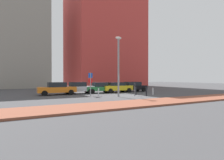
# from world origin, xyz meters

# --- Properties ---
(ground_plane) EXTENTS (120.00, 120.00, 0.00)m
(ground_plane) POSITION_xyz_m (0.00, 0.00, 0.00)
(ground_plane) COLOR #424244
(sidewalk_brick) EXTENTS (40.00, 3.45, 0.14)m
(sidewalk_brick) POSITION_xyz_m (0.00, -5.73, 0.07)
(sidewalk_brick) COLOR brown
(sidewalk_brick) RESTS_ON ground
(parked_car_orange) EXTENTS (4.51, 1.95, 1.55)m
(parked_car_orange) POSITION_xyz_m (-6.95, 5.35, 0.79)
(parked_car_orange) COLOR orange
(parked_car_orange) RESTS_ON ground
(parked_car_silver) EXTENTS (4.15, 2.11, 1.53)m
(parked_car_silver) POSITION_xyz_m (-4.13, 5.92, 0.79)
(parked_car_silver) COLOR #B7BABF
(parked_car_silver) RESTS_ON ground
(parked_car_green) EXTENTS (4.27, 2.16, 1.47)m
(parked_car_green) POSITION_xyz_m (-1.05, 5.73, 0.74)
(parked_car_green) COLOR #237238
(parked_car_green) RESTS_ON ground
(parked_car_yellow) EXTENTS (4.42, 2.00, 1.46)m
(parked_car_yellow) POSITION_xyz_m (1.42, 5.37, 0.78)
(parked_car_yellow) COLOR gold
(parked_car_yellow) RESTS_ON ground
(parked_car_black) EXTENTS (4.29, 2.22, 1.49)m
(parked_car_black) POSITION_xyz_m (4.27, 5.49, 0.78)
(parked_car_black) COLOR black
(parked_car_black) RESTS_ON ground
(parking_sign_post) EXTENTS (0.59, 0.16, 2.69)m
(parking_sign_post) POSITION_xyz_m (-3.73, 2.37, 1.69)
(parking_sign_post) COLOR gray
(parking_sign_post) RESTS_ON ground
(parking_meter) EXTENTS (0.18, 0.14, 1.47)m
(parking_meter) POSITION_xyz_m (0.71, -0.22, 0.95)
(parking_meter) COLOR #4C4C51
(parking_meter) RESTS_ON ground
(street_lamp) EXTENTS (0.70, 0.36, 6.64)m
(street_lamp) POSITION_xyz_m (-1.34, -0.01, 3.93)
(street_lamp) COLOR gray
(street_lamp) RESTS_ON ground
(traffic_bollard_near) EXTENTS (0.14, 0.14, 0.98)m
(traffic_bollard_near) POSITION_xyz_m (1.75, 1.03, 0.49)
(traffic_bollard_near) COLOR black
(traffic_bollard_near) RESTS_ON ground
(traffic_bollard_mid) EXTENTS (0.15, 0.15, 1.09)m
(traffic_bollard_mid) POSITION_xyz_m (1.83, -0.90, 0.55)
(traffic_bollard_mid) COLOR black
(traffic_bollard_mid) RESTS_ON ground
(traffic_bollard_far) EXTENTS (0.18, 0.18, 0.86)m
(traffic_bollard_far) POSITION_xyz_m (3.68, 0.14, 0.43)
(traffic_bollard_far) COLOR #B7B7BC
(traffic_bollard_far) RESTS_ON ground
(traffic_bollard_edge) EXTENTS (0.14, 0.14, 0.91)m
(traffic_bollard_edge) POSITION_xyz_m (-3.02, 1.65, 0.46)
(traffic_bollard_edge) COLOR #B7B7BC
(traffic_bollard_edge) RESTS_ON ground
(building_colorful_midrise) EXTENTS (18.07, 17.53, 29.35)m
(building_colorful_midrise) POSITION_xyz_m (10.02, 28.84, 14.68)
(building_colorful_midrise) COLOR #BF3833
(building_colorful_midrise) RESTS_ON ground
(building_under_construction) EXTENTS (11.29, 15.80, 23.00)m
(building_under_construction) POSITION_xyz_m (-10.65, 29.16, 11.50)
(building_under_construction) COLOR gray
(building_under_construction) RESTS_ON ground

